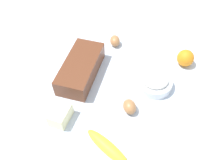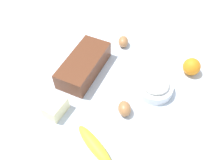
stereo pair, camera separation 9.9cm
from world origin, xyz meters
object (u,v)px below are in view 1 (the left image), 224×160
(butter_block, at_px, (60,115))
(egg_beside_bowl, at_px, (130,107))
(loaf_pan, at_px, (81,68))
(egg_near_butter, at_px, (115,41))
(flour_bowl, at_px, (155,81))
(orange_fruit, at_px, (185,58))
(banana, at_px, (107,147))

(butter_block, distance_m, egg_beside_bowl, 0.26)
(butter_block, xyz_separation_m, egg_beside_bowl, (0.16, -0.21, -0.00))
(loaf_pan, xyz_separation_m, egg_near_butter, (0.24, -0.03, -0.02))
(flour_bowl, relative_size, egg_near_butter, 2.29)
(loaf_pan, relative_size, orange_fruit, 3.97)
(egg_near_butter, bearing_deg, banana, -154.06)
(orange_fruit, bearing_deg, banana, 169.19)
(orange_fruit, distance_m, egg_near_butter, 0.34)
(flour_bowl, xyz_separation_m, butter_block, (-0.32, 0.25, -0.00))
(banana, bearing_deg, flour_bowl, -5.14)
(loaf_pan, bearing_deg, egg_near_butter, -21.38)
(loaf_pan, height_order, orange_fruit, loaf_pan)
(banana, bearing_deg, egg_beside_bowl, 1.77)
(egg_near_butter, bearing_deg, butter_block, -176.98)
(loaf_pan, relative_size, flour_bowl, 2.02)
(orange_fruit, distance_m, egg_beside_bowl, 0.36)
(loaf_pan, height_order, flour_bowl, loaf_pan)
(egg_near_butter, relative_size, egg_beside_bowl, 1.01)
(flour_bowl, distance_m, banana, 0.34)
(flour_bowl, distance_m, butter_block, 0.40)
(loaf_pan, height_order, banana, loaf_pan)
(butter_block, height_order, egg_near_butter, butter_block)
(banana, xyz_separation_m, egg_beside_bowl, (0.18, 0.01, 0.01))
(butter_block, bearing_deg, banana, -95.60)
(butter_block, distance_m, egg_near_butter, 0.47)
(flour_bowl, relative_size, orange_fruit, 1.96)
(butter_block, bearing_deg, egg_near_butter, 3.02)
(loaf_pan, distance_m, butter_block, 0.23)
(loaf_pan, distance_m, egg_near_butter, 0.25)
(banana, distance_m, butter_block, 0.22)
(loaf_pan, bearing_deg, banana, -145.56)
(loaf_pan, distance_m, egg_beside_bowl, 0.28)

